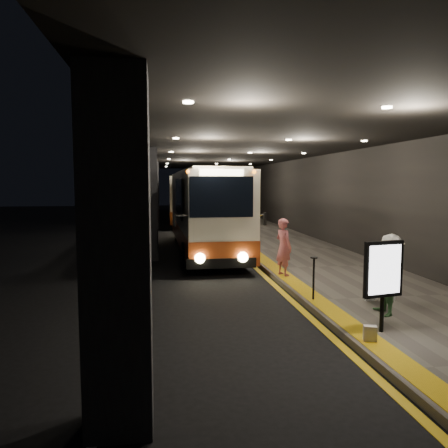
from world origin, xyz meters
TOP-DOWN VIEW (x-y plane):
  - ground at (0.00, 0.00)m, footprint 90.00×90.00m
  - lane_line_white at (-1.80, 5.00)m, footprint 0.12×50.00m
  - kerb_stripe_yellow at (2.35, 5.00)m, footprint 0.18×50.00m
  - sidewalk at (4.75, 5.00)m, footprint 4.50×50.00m
  - tactile_strip at (2.85, 5.00)m, footprint 0.50×50.00m
  - terminal_wall at (7.00, 5.00)m, footprint 0.10×50.00m
  - support_columns at (-1.50, 4.00)m, footprint 0.80×24.80m
  - canopy at (2.50, 5.00)m, footprint 9.00×50.00m
  - coach_main at (0.90, 5.64)m, footprint 2.52×11.22m
  - coach_second at (0.94, 19.57)m, footprint 2.76×11.11m
  - passenger_boarding at (2.80, -0.29)m, footprint 0.64×0.77m
  - passenger_waiting_green at (3.84, -4.58)m, footprint 0.49×0.76m
  - passenger_waiting_white at (4.61, -3.47)m, footprint 1.02×1.16m
  - bag_polka at (4.13, -3.40)m, footprint 0.31×0.18m
  - bag_plain at (2.80, -6.04)m, footprint 0.27×0.20m
  - info_sign at (3.27, -5.59)m, footprint 0.85×0.27m
  - stanchion_post at (2.75, -3.16)m, footprint 0.05×0.05m

SIDE VIEW (x-z plane):
  - ground at x=0.00m, z-range 0.00..0.00m
  - lane_line_white at x=-1.80m, z-range 0.00..0.01m
  - kerb_stripe_yellow at x=2.35m, z-range 0.00..0.01m
  - sidewalk at x=4.75m, z-range 0.00..0.15m
  - tactile_strip at x=2.85m, z-range 0.15..0.16m
  - bag_plain at x=2.80m, z-range 0.15..0.44m
  - bag_polka at x=4.13m, z-range 0.15..0.51m
  - stanchion_post at x=2.75m, z-range 0.15..1.21m
  - passenger_waiting_green at x=3.84m, z-range 0.15..1.67m
  - passenger_waiting_white at x=4.61m, z-range 0.15..1.80m
  - passenger_boarding at x=2.80m, z-range 0.15..1.95m
  - info_sign at x=3.27m, z-range 0.46..2.25m
  - coach_second at x=0.94m, z-range -0.07..3.39m
  - coach_main at x=0.90m, z-range -0.07..3.41m
  - support_columns at x=-1.50m, z-range 0.00..4.40m
  - terminal_wall at x=7.00m, z-range 0.00..6.00m
  - canopy at x=2.50m, z-range 4.40..4.80m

